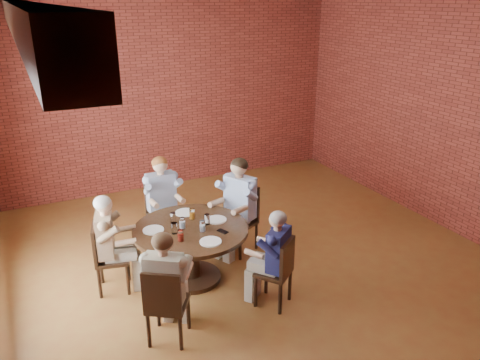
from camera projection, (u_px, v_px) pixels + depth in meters
name	position (u px, v px, depth m)	size (l,w,h in m)	color
floor	(258.00, 267.00, 6.38)	(7.00, 7.00, 0.00)	brown
ceiling	(262.00, 1.00, 5.13)	(7.00, 7.00, 0.00)	white
wall_back	(171.00, 97.00, 8.69)	(7.00, 7.00, 0.00)	maroon
wall_right	(449.00, 120.00, 7.08)	(7.00, 7.00, 0.00)	maroon
ceiling_beam	(22.00, 17.00, 4.19)	(0.22, 6.90, 0.26)	black
dining_table	(191.00, 243.00, 5.92)	(1.45, 1.45, 0.75)	black
chair_a	(241.00, 215.00, 6.70)	(0.61, 0.61, 0.97)	black
diner_a	(237.00, 206.00, 6.57)	(0.56, 0.69, 1.39)	#4468B1
chair_b	(162.00, 209.00, 6.92)	(0.43, 0.43, 0.94)	black
diner_b	(163.00, 201.00, 6.79)	(0.53, 0.65, 1.33)	gray
chair_c	(106.00, 255.00, 5.72)	(0.48, 0.48, 0.90)	black
diner_c	(111.00, 244.00, 5.69)	(0.49, 0.60, 1.27)	brown
chair_d	(165.00, 303.00, 4.82)	(0.56, 0.56, 0.91)	black
diner_d	(167.00, 287.00, 4.84)	(0.50, 0.61, 1.28)	#C1A597
chair_e	(279.00, 270.00, 5.43)	(0.52, 0.52, 0.87)	black
diner_e	(274.00, 259.00, 5.42)	(0.46, 0.56, 1.22)	#191A46
plate_a	(216.00, 220.00, 6.03)	(0.26, 0.26, 0.01)	white
plate_b	(185.00, 212.00, 6.23)	(0.26, 0.26, 0.01)	white
plate_c	(153.00, 230.00, 5.77)	(0.26, 0.26, 0.01)	white
plate_d	(211.00, 242.00, 5.49)	(0.26, 0.26, 0.01)	white
glass_a	(207.00, 219.00, 5.90)	(0.07, 0.07, 0.14)	white
glass_b	(192.00, 214.00, 6.05)	(0.07, 0.07, 0.14)	white
glass_c	(173.00, 218.00, 5.94)	(0.07, 0.07, 0.14)	white
glass_d	(182.00, 223.00, 5.81)	(0.07, 0.07, 0.14)	white
glass_e	(174.00, 228.00, 5.68)	(0.07, 0.07, 0.14)	white
glass_f	(181.00, 235.00, 5.50)	(0.07, 0.07, 0.14)	white
glass_g	(202.00, 226.00, 5.73)	(0.07, 0.07, 0.14)	white
smartphone	(223.00, 231.00, 5.74)	(0.07, 0.14, 0.01)	black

